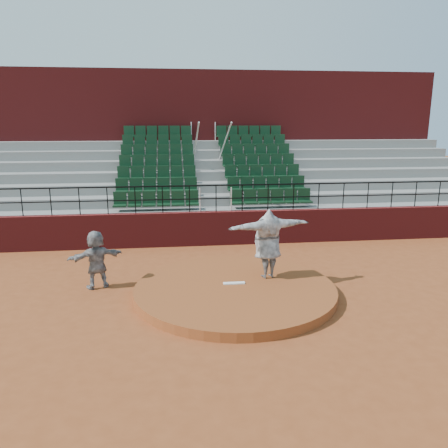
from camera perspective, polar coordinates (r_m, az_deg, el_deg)
The scene contains 9 objects.
ground at distance 12.17m, azimuth 1.43°, elevation -9.14°, with size 90.00×90.00×0.00m, color brown.
pitchers_mound at distance 12.12m, azimuth 1.43°, elevation -8.60°, with size 5.50×5.50×0.25m, color brown.
pitching_rubber at distance 12.21m, azimuth 1.33°, elevation -7.73°, with size 0.60×0.15×0.03m, color white.
boundary_wall at distance 16.70m, azimuth -1.03°, elevation -0.54°, with size 24.00×0.30×1.30m, color maroon.
wall_railing at distance 16.42m, azimuth -1.05°, elevation 4.13°, with size 24.04×0.05×1.03m.
seating_deck at distance 20.10m, azimuth -2.11°, elevation 4.12°, with size 24.00×5.97×4.63m.
press_box_facade at distance 23.81m, azimuth -2.97°, elevation 10.65°, with size 24.00×3.00×7.10m, color maroon.
pitcher at distance 12.48m, azimuth 5.73°, elevation -2.56°, with size 2.46×0.67×2.00m, color black.
fielder at distance 12.88m, azimuth -16.33°, elevation -4.44°, with size 1.56×0.50×1.68m, color black.
Camera 1 is at (-1.65, -11.13, 4.65)m, focal length 35.00 mm.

